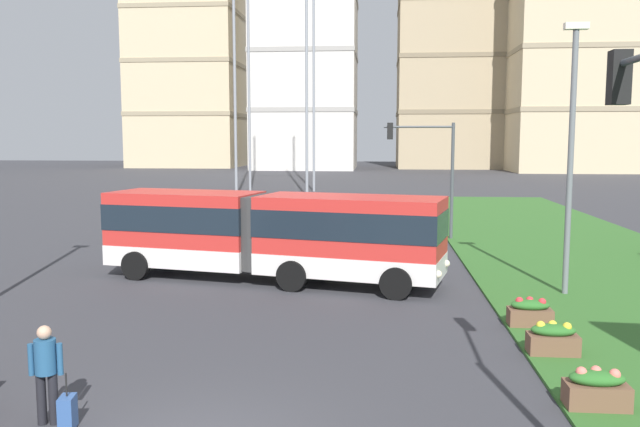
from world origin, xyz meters
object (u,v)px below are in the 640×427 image
object	(u,v)px
rolling_suitcase	(68,412)
apartment_tower_westcentre	(306,1)
apartment_tower_west	(189,17)
traffic_light_far_right	(429,160)
streetlight_median	(571,148)
pedestrian_crossing	(46,368)
articulated_bus	(271,233)
flower_planter_1	(553,338)
apartment_tower_centre	(453,8)
flower_planter_2	(530,312)
flower_planter_0	(597,388)
car_navy_sedan	(192,225)

from	to	relation	value
rolling_suitcase	apartment_tower_westcentre	xyz separation A→B (m)	(-6.51, 95.68, 26.28)
apartment_tower_west	traffic_light_far_right	bearing A→B (deg)	-66.68
traffic_light_far_right	streetlight_median	bearing A→B (deg)	-72.99
pedestrian_crossing	rolling_suitcase	xyz separation A→B (m)	(0.45, -0.20, -0.69)
articulated_bus	traffic_light_far_right	distance (m)	11.76
streetlight_median	pedestrian_crossing	bearing A→B (deg)	-138.20
pedestrian_crossing	flower_planter_1	bearing A→B (deg)	24.37
apartment_tower_west	apartment_tower_westcentre	world-z (taller)	apartment_tower_westcentre
flower_planter_1	apartment_tower_west	xyz separation A→B (m)	(-36.81, 98.95, 25.33)
rolling_suitcase	apartment_tower_westcentre	world-z (taller)	apartment_tower_westcentre
articulated_bus	rolling_suitcase	size ratio (longest dim) A/B	12.41
articulated_bus	apartment_tower_west	bearing A→B (deg)	107.67
traffic_light_far_right	apartment_tower_west	world-z (taller)	apartment_tower_west
apartment_tower_centre	traffic_light_far_right	bearing A→B (deg)	-96.80
pedestrian_crossing	flower_planter_2	bearing A→B (deg)	34.45
articulated_bus	rolling_suitcase	world-z (taller)	articulated_bus
flower_planter_0	apartment_tower_centre	bearing A→B (deg)	85.41
apartment_tower_centre	apartment_tower_westcentre	bearing A→B (deg)	-166.32
flower_planter_1	streetlight_median	world-z (taller)	streetlight_median
flower_planter_0	apartment_tower_west	world-z (taller)	apartment_tower_west
flower_planter_0	articulated_bus	bearing A→B (deg)	126.70
articulated_bus	rolling_suitcase	distance (m)	11.94
flower_planter_2	streetlight_median	size ratio (longest dim) A/B	0.13
flower_planter_0	flower_planter_2	world-z (taller)	same
traffic_light_far_right	apartment_tower_west	distance (m)	91.84
flower_planter_1	traffic_light_far_right	bearing A→B (deg)	95.04
articulated_bus	pedestrian_crossing	bearing A→B (deg)	-99.64
articulated_bus	apartment_tower_west	xyz separation A→B (m)	(-29.21, 91.71, 24.11)
flower_planter_0	flower_planter_2	bearing A→B (deg)	90.00
apartment_tower_west	apartment_tower_westcentre	size ratio (longest dim) A/B	0.97
pedestrian_crossing	flower_planter_0	world-z (taller)	pedestrian_crossing
pedestrian_crossing	apartment_tower_west	bearing A→B (deg)	104.78
flower_planter_0	apartment_tower_westcentre	world-z (taller)	apartment_tower_westcentre
flower_planter_1	apartment_tower_westcentre	world-z (taller)	apartment_tower_westcentre
flower_planter_2	apartment_tower_westcentre	bearing A→B (deg)	99.97
car_navy_sedan	flower_planter_2	size ratio (longest dim) A/B	4.00
streetlight_median	apartment_tower_west	size ratio (longest dim) A/B	0.16
pedestrian_crossing	apartment_tower_centre	world-z (taller)	apartment_tower_centre
flower_planter_0	streetlight_median	world-z (taller)	streetlight_median
rolling_suitcase	streetlight_median	xyz separation A→B (m)	(11.02, 10.45, 4.29)
articulated_bus	rolling_suitcase	xyz separation A→B (m)	(-1.52, -11.77, -1.34)
flower_planter_1	apartment_tower_west	distance (m)	108.57
rolling_suitcase	flower_planter_2	bearing A→B (deg)	36.57
articulated_bus	apartment_tower_westcentre	world-z (taller)	apartment_tower_westcentre
rolling_suitcase	traffic_light_far_right	size ratio (longest dim) A/B	0.17
flower_planter_0	apartment_tower_west	size ratio (longest dim) A/B	0.02
streetlight_median	flower_planter_1	bearing A→B (deg)	-107.80
apartment_tower_westcentre	apartment_tower_centre	size ratio (longest dim) A/B	1.02
traffic_light_far_right	flower_planter_0	bearing A→B (deg)	-85.70
flower_planter_0	rolling_suitcase	bearing A→B (deg)	-170.18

